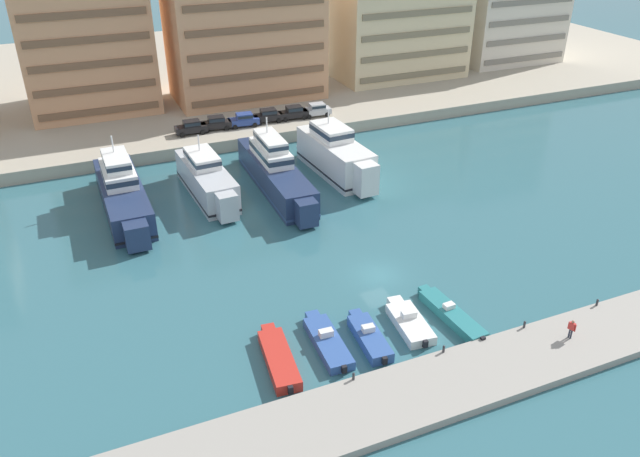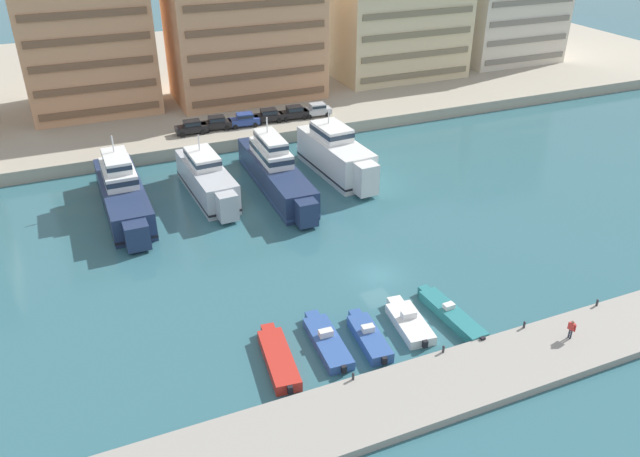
{
  "view_description": "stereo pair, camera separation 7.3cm",
  "coord_description": "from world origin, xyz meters",
  "px_view_note": "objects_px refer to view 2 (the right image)",
  "views": [
    {
      "loc": [
        -23.01,
        -40.67,
        30.79
      ],
      "look_at": [
        -3.19,
        5.76,
        2.5
      ],
      "focal_mm": 35.0,
      "sensor_mm": 36.0,
      "label": 1
    },
    {
      "loc": [
        -22.94,
        -40.7,
        30.79
      ],
      "look_at": [
        -3.19,
        5.76,
        2.5
      ],
      "focal_mm": 35.0,
      "sensor_mm": 36.0,
      "label": 2
    }
  ],
  "objects_px": {
    "car_black_center_left": "(268,115)",
    "car_silver_center_right": "(317,109)",
    "yacht_navy_far_left": "(123,192)",
    "car_black_left": "(216,122)",
    "motorboat_blue_left": "(327,341)",
    "motorboat_red_far_left": "(278,358)",
    "motorboat_teal_center": "(451,314)",
    "motorboat_white_center_left": "(409,322)",
    "pedestrian_near_edge": "(572,328)",
    "motorboat_blue_mid_left": "(369,337)",
    "yacht_navy_mid_left": "(275,171)",
    "car_black_far_left": "(191,127)",
    "car_blue_mid_left": "(244,119)",
    "yacht_white_center_left": "(336,155)",
    "car_black_center": "(294,112)",
    "yacht_silver_left": "(207,179)"
  },
  "relations": [
    {
      "from": "car_blue_mid_left",
      "to": "pedestrian_near_edge",
      "type": "relative_size",
      "value": 2.62
    },
    {
      "from": "yacht_navy_mid_left",
      "to": "motorboat_teal_center",
      "type": "bearing_deg",
      "value": -80.37
    },
    {
      "from": "motorboat_blue_left",
      "to": "pedestrian_near_edge",
      "type": "height_order",
      "value": "pedestrian_near_edge"
    },
    {
      "from": "yacht_navy_far_left",
      "to": "car_black_left",
      "type": "distance_m",
      "value": 21.35
    },
    {
      "from": "yacht_navy_mid_left",
      "to": "car_black_far_left",
      "type": "bearing_deg",
      "value": 108.74
    },
    {
      "from": "motorboat_white_center_left",
      "to": "car_black_center",
      "type": "bearing_deg",
      "value": 80.45
    },
    {
      "from": "car_black_left",
      "to": "car_silver_center_right",
      "type": "xyz_separation_m",
      "value": [
        14.47,
        -0.23,
        0.0
      ]
    },
    {
      "from": "motorboat_blue_mid_left",
      "to": "car_blue_mid_left",
      "type": "bearing_deg",
      "value": 84.86
    },
    {
      "from": "yacht_navy_far_left",
      "to": "motorboat_blue_mid_left",
      "type": "xyz_separation_m",
      "value": [
        14.03,
        -29.61,
        -1.63
      ]
    },
    {
      "from": "car_silver_center_right",
      "to": "pedestrian_near_edge",
      "type": "xyz_separation_m",
      "value": [
        -0.99,
        -51.48,
        -0.99
      ]
    },
    {
      "from": "motorboat_red_far_left",
      "to": "motorboat_teal_center",
      "type": "height_order",
      "value": "motorboat_teal_center"
    },
    {
      "from": "yacht_white_center_left",
      "to": "motorboat_blue_left",
      "type": "relative_size",
      "value": 2.15
    },
    {
      "from": "yacht_navy_mid_left",
      "to": "yacht_navy_far_left",
      "type": "bearing_deg",
      "value": 175.76
    },
    {
      "from": "yacht_silver_left",
      "to": "motorboat_teal_center",
      "type": "height_order",
      "value": "yacht_silver_left"
    },
    {
      "from": "car_black_center_left",
      "to": "car_silver_center_right",
      "type": "distance_m",
      "value": 7.13
    },
    {
      "from": "motorboat_teal_center",
      "to": "motorboat_blue_left",
      "type": "bearing_deg",
      "value": 175.68
    },
    {
      "from": "yacht_white_center_left",
      "to": "car_black_center_left",
      "type": "distance_m",
      "value": 16.49
    },
    {
      "from": "motorboat_blue_left",
      "to": "motorboat_blue_mid_left",
      "type": "height_order",
      "value": "motorboat_blue_mid_left"
    },
    {
      "from": "car_silver_center_right",
      "to": "motorboat_teal_center",
      "type": "bearing_deg",
      "value": -99.22
    },
    {
      "from": "motorboat_white_center_left",
      "to": "pedestrian_near_edge",
      "type": "xyz_separation_m",
      "value": [
        9.97,
        -6.67,
        1.18
      ]
    },
    {
      "from": "yacht_silver_left",
      "to": "car_blue_mid_left",
      "type": "distance_m",
      "value": 18.02
    },
    {
      "from": "car_blue_mid_left",
      "to": "car_black_far_left",
      "type": "bearing_deg",
      "value": -179.65
    },
    {
      "from": "pedestrian_near_edge",
      "to": "car_blue_mid_left",
      "type": "bearing_deg",
      "value": 100.64
    },
    {
      "from": "car_black_far_left",
      "to": "motorboat_teal_center",
      "type": "bearing_deg",
      "value": -76.9
    },
    {
      "from": "motorboat_white_center_left",
      "to": "motorboat_teal_center",
      "type": "distance_m",
      "value": 3.65
    },
    {
      "from": "motorboat_blue_left",
      "to": "car_blue_mid_left",
      "type": "distance_m",
      "value": 45.03
    },
    {
      "from": "motorboat_blue_left",
      "to": "car_black_left",
      "type": "bearing_deg",
      "value": 85.67
    },
    {
      "from": "car_black_left",
      "to": "car_black_center",
      "type": "relative_size",
      "value": 1.02
    },
    {
      "from": "car_black_left",
      "to": "car_silver_center_right",
      "type": "relative_size",
      "value": 1.02
    },
    {
      "from": "motorboat_teal_center",
      "to": "car_black_far_left",
      "type": "height_order",
      "value": "car_black_far_left"
    },
    {
      "from": "motorboat_blue_left",
      "to": "motorboat_blue_mid_left",
      "type": "xyz_separation_m",
      "value": [
        3.12,
        -0.8,
        0.05
      ]
    },
    {
      "from": "motorboat_teal_center",
      "to": "car_black_center",
      "type": "relative_size",
      "value": 1.92
    },
    {
      "from": "motorboat_blue_left",
      "to": "motorboat_white_center_left",
      "type": "height_order",
      "value": "motorboat_white_center_left"
    },
    {
      "from": "motorboat_white_center_left",
      "to": "yacht_navy_mid_left",
      "type": "bearing_deg",
      "value": 92.44
    },
    {
      "from": "motorboat_red_far_left",
      "to": "car_black_center",
      "type": "xyz_separation_m",
      "value": [
        18.48,
        45.0,
        2.15
      ]
    },
    {
      "from": "yacht_navy_mid_left",
      "to": "car_black_center_left",
      "type": "distance_m",
      "value": 17.93
    },
    {
      "from": "yacht_navy_mid_left",
      "to": "motorboat_blue_left",
      "type": "bearing_deg",
      "value": -101.66
    },
    {
      "from": "pedestrian_near_edge",
      "to": "motorboat_red_far_left",
      "type": "bearing_deg",
      "value": 162.33
    },
    {
      "from": "yacht_silver_left",
      "to": "motorboat_teal_center",
      "type": "bearing_deg",
      "value": -67.35
    },
    {
      "from": "yacht_navy_mid_left",
      "to": "car_black_far_left",
      "type": "relative_size",
      "value": 4.99
    },
    {
      "from": "car_black_center_left",
      "to": "pedestrian_near_edge",
      "type": "distance_m",
      "value": 52.19
    },
    {
      "from": "car_black_left",
      "to": "pedestrian_near_edge",
      "type": "distance_m",
      "value": 53.45
    },
    {
      "from": "motorboat_white_center_left",
      "to": "car_blue_mid_left",
      "type": "distance_m",
      "value": 44.84
    },
    {
      "from": "motorboat_red_far_left",
      "to": "car_black_far_left",
      "type": "bearing_deg",
      "value": 84.86
    },
    {
      "from": "motorboat_white_center_left",
      "to": "car_blue_mid_left",
      "type": "height_order",
      "value": "car_blue_mid_left"
    },
    {
      "from": "motorboat_blue_left",
      "to": "motorboat_teal_center",
      "type": "distance_m",
      "value": 10.53
    },
    {
      "from": "yacht_navy_far_left",
      "to": "motorboat_blue_left",
      "type": "height_order",
      "value": "yacht_navy_far_left"
    },
    {
      "from": "yacht_navy_mid_left",
      "to": "motorboat_blue_left",
      "type": "xyz_separation_m",
      "value": [
        -5.69,
        -27.57,
        -1.72
      ]
    },
    {
      "from": "yacht_white_center_left",
      "to": "motorboat_blue_left",
      "type": "xyz_separation_m",
      "value": [
        -13.67,
        -28.55,
        -1.98
      ]
    },
    {
      "from": "motorboat_red_far_left",
      "to": "motorboat_blue_left",
      "type": "xyz_separation_m",
      "value": [
        4.03,
        0.39,
        -0.03
      ]
    }
  ]
}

